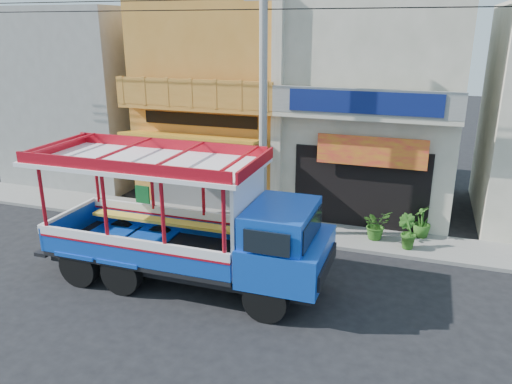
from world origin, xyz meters
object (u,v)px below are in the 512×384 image
green_sign (143,199)px  potted_plant_a (376,224)px  potted_plant_c (422,221)px  potted_plant_b (407,232)px  songthaew_truck (202,225)px  utility_pole (268,87)px

green_sign → potted_plant_a: size_ratio=0.92×
potted_plant_c → potted_plant_b: bearing=-9.0°
potted_plant_a → potted_plant_c: potted_plant_c is taller
songthaew_truck → potted_plant_c: songthaew_truck is taller
utility_pole → potted_plant_a: (3.55, 0.74, -4.41)m
utility_pole → potted_plant_a: bearing=11.8°
utility_pole → potted_plant_b: (4.55, 0.31, -4.36)m
green_sign → potted_plant_b: size_ratio=0.84×
potted_plant_a → green_sign: bearing=137.0°
green_sign → potted_plant_c: bearing=3.4°
potted_plant_b → potted_plant_a: bearing=8.7°
utility_pole → potted_plant_b: size_ratio=25.44×
potted_plant_c → utility_pole: bearing=-62.0°
utility_pole → songthaew_truck: bearing=-99.0°
potted_plant_b → green_sign: bearing=29.5°
songthaew_truck → green_sign: (-4.65, 4.60, -1.30)m
utility_pole → potted_plant_c: utility_pole is taller
potted_plant_a → potted_plant_c: (1.43, 0.65, 0.04)m
potted_plant_a → potted_plant_b: bearing=-66.3°
songthaew_truck → potted_plant_a: bearing=47.7°
potted_plant_b → potted_plant_c: size_ratio=1.02×
utility_pole → potted_plant_c: bearing=15.6°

